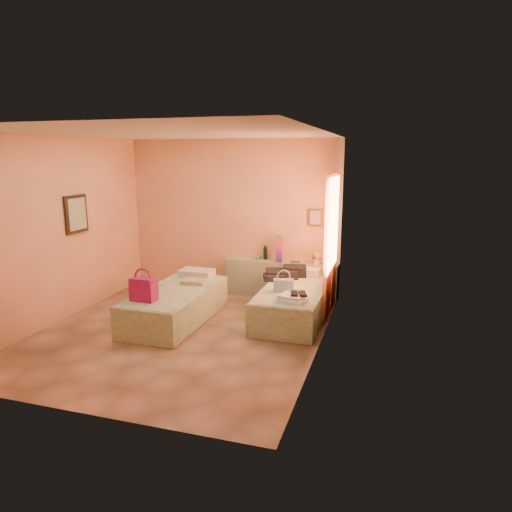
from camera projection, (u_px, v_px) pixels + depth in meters
The scene contains 16 objects.
ground at pixel (182, 332), 6.64m from camera, with size 4.50×4.50×0.00m, color tan.
room_walls at pixel (207, 205), 6.72m from camera, with size 4.02×4.51×2.81m.
headboard_ledge at pixel (281, 279), 8.25m from camera, with size 2.05×0.30×0.65m, color gray.
bed_left at pixel (176, 305), 7.04m from camera, with size 0.90×2.00×0.50m, color beige.
bed_right at pixel (294, 302), 7.16m from camera, with size 0.90×2.00×0.50m, color beige.
water_bottle at pixel (265, 253), 8.32m from camera, with size 0.07×0.07×0.24m, color #12341A.
rainbow_box at pixel (279, 249), 8.08m from camera, with size 0.10×0.10×0.47m, color #A1135F.
small_dish at pixel (258, 258), 8.39m from camera, with size 0.12×0.12×0.03m, color #4E8F63.
green_book at pixel (295, 262), 8.07m from camera, with size 0.16×0.12×0.03m, color #284B2B.
flower_vase at pixel (317, 258), 7.92m from camera, with size 0.19×0.19×0.24m, color silver.
magenta_handbag at pixel (144, 289), 6.41m from camera, with size 0.36×0.20×0.34m, color #A1135F.
khaki_garment at pixel (194, 281), 7.31m from camera, with size 0.37×0.29×0.06m, color tan.
clothes_pile at pixel (285, 273), 7.64m from camera, with size 0.56×0.56×0.17m, color black.
blue_handbag at pixel (283, 286), 6.85m from camera, with size 0.30×0.13×0.19m, color #385187.
towel_stack at pixel (293, 299), 6.37m from camera, with size 0.35×0.30×0.10m, color white.
sandal_pair at pixel (298, 294), 6.39m from camera, with size 0.19×0.25×0.03m, color black.
Camera 1 is at (2.85, -5.66, 2.51)m, focal length 32.00 mm.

